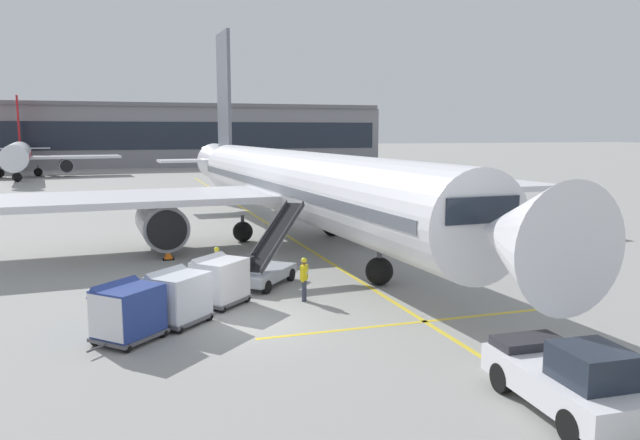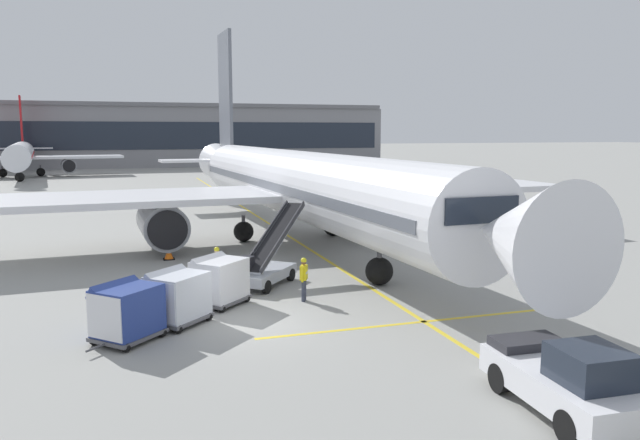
{
  "view_description": "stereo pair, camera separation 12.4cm",
  "coord_description": "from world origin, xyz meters",
  "px_view_note": "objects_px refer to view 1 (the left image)",
  "views": [
    {
      "loc": [
        -3.95,
        -20.14,
        6.63
      ],
      "look_at": [
        4.23,
        5.15,
        2.79
      ],
      "focal_mm": 34.37,
      "sensor_mm": 36.0,
      "label": 1
    },
    {
      "loc": [
        -3.83,
        -20.18,
        6.63
      ],
      "look_at": [
        4.23,
        5.15,
        2.79
      ],
      "focal_mm": 34.37,
      "sensor_mm": 36.0,
      "label": 2
    }
  ],
  "objects_px": {
    "ground_crew_by_loader": "(304,276)",
    "baggage_cart_lead": "(219,280)",
    "belt_loader": "(266,264)",
    "safety_cone_engine_keepout": "(168,254)",
    "baggage_cart_second": "(177,296)",
    "ground_crew_by_carts": "(217,264)",
    "distant_airplane": "(18,155)",
    "baggage_cart_third": "(127,311)",
    "parked_airplane": "(293,184)",
    "pushback_tug": "(571,379)"
  },
  "relations": [
    {
      "from": "ground_crew_by_carts",
      "to": "distant_airplane",
      "type": "xyz_separation_m",
      "value": [
        -18.13,
        73.2,
        2.27
      ]
    },
    {
      "from": "parked_airplane",
      "to": "belt_loader",
      "type": "relative_size",
      "value": 9.76
    },
    {
      "from": "parked_airplane",
      "to": "baggage_cart_third",
      "type": "bearing_deg",
      "value": -121.91
    },
    {
      "from": "baggage_cart_third",
      "to": "pushback_tug",
      "type": "distance_m",
      "value": 13.06
    },
    {
      "from": "baggage_cart_lead",
      "to": "parked_airplane",
      "type": "bearing_deg",
      "value": 62.86
    },
    {
      "from": "safety_cone_engine_keepout",
      "to": "belt_loader",
      "type": "bearing_deg",
      "value": -60.87
    },
    {
      "from": "baggage_cart_third",
      "to": "safety_cone_engine_keepout",
      "type": "height_order",
      "value": "baggage_cart_third"
    },
    {
      "from": "baggage_cart_lead",
      "to": "belt_loader",
      "type": "bearing_deg",
      "value": 47.31
    },
    {
      "from": "ground_crew_by_loader",
      "to": "baggage_cart_lead",
      "type": "bearing_deg",
      "value": 171.82
    },
    {
      "from": "pushback_tug",
      "to": "ground_crew_by_carts",
      "type": "relative_size",
      "value": 2.57
    },
    {
      "from": "pushback_tug",
      "to": "belt_loader",
      "type": "bearing_deg",
      "value": 105.96
    },
    {
      "from": "ground_crew_by_loader",
      "to": "belt_loader",
      "type": "bearing_deg",
      "value": 104.85
    },
    {
      "from": "belt_loader",
      "to": "ground_crew_by_loader",
      "type": "height_order",
      "value": "belt_loader"
    },
    {
      "from": "parked_airplane",
      "to": "baggage_cart_second",
      "type": "bearing_deg",
      "value": -119.42
    },
    {
      "from": "belt_loader",
      "to": "pushback_tug",
      "type": "xyz_separation_m",
      "value": [
        4.1,
        -14.35,
        -0.09
      ]
    },
    {
      "from": "baggage_cart_second",
      "to": "distant_airplane",
      "type": "distance_m",
      "value": 79.63
    },
    {
      "from": "baggage_cart_third",
      "to": "ground_crew_by_loader",
      "type": "height_order",
      "value": "baggage_cart_third"
    },
    {
      "from": "baggage_cart_lead",
      "to": "distant_airplane",
      "type": "xyz_separation_m",
      "value": [
        -17.78,
        76.03,
        2.27
      ]
    },
    {
      "from": "baggage_cart_lead",
      "to": "baggage_cart_second",
      "type": "height_order",
      "value": "same"
    },
    {
      "from": "parked_airplane",
      "to": "pushback_tug",
      "type": "bearing_deg",
      "value": -89.76
    },
    {
      "from": "distant_airplane",
      "to": "pushback_tug",
      "type": "bearing_deg",
      "value": -74.5
    },
    {
      "from": "distant_airplane",
      "to": "baggage_cart_third",
      "type": "bearing_deg",
      "value": -79.72
    },
    {
      "from": "ground_crew_by_carts",
      "to": "safety_cone_engine_keepout",
      "type": "relative_size",
      "value": 2.63
    },
    {
      "from": "distant_airplane",
      "to": "baggage_cart_second",
      "type": "bearing_deg",
      "value": -78.37
    },
    {
      "from": "pushback_tug",
      "to": "distant_airplane",
      "type": "xyz_separation_m",
      "value": [
        -24.33,
        87.73,
        2.44
      ]
    },
    {
      "from": "distant_airplane",
      "to": "ground_crew_by_loader",
      "type": "bearing_deg",
      "value": -74.61
    },
    {
      "from": "baggage_cart_second",
      "to": "ground_crew_by_carts",
      "type": "bearing_deg",
      "value": 66.34
    },
    {
      "from": "parked_airplane",
      "to": "distant_airplane",
      "type": "distance_m",
      "value": 67.92
    },
    {
      "from": "baggage_cart_second",
      "to": "ground_crew_by_carts",
      "type": "distance_m",
      "value": 5.2
    },
    {
      "from": "ground_crew_by_loader",
      "to": "pushback_tug",
      "type": "bearing_deg",
      "value": -73.74
    },
    {
      "from": "safety_cone_engine_keepout",
      "to": "distant_airplane",
      "type": "xyz_separation_m",
      "value": [
        -16.52,
        66.73,
        2.95
      ]
    },
    {
      "from": "belt_loader",
      "to": "safety_cone_engine_keepout",
      "type": "relative_size",
      "value": 7.15
    },
    {
      "from": "baggage_cart_second",
      "to": "ground_crew_by_loader",
      "type": "distance_m",
      "value": 5.22
    },
    {
      "from": "baggage_cart_second",
      "to": "ground_crew_by_carts",
      "type": "xyz_separation_m",
      "value": [
        2.09,
        4.76,
        -0.0
      ]
    },
    {
      "from": "baggage_cart_second",
      "to": "baggage_cart_third",
      "type": "distance_m",
      "value": 2.12
    },
    {
      "from": "safety_cone_engine_keepout",
      "to": "pushback_tug",
      "type": "bearing_deg",
      "value": -69.61
    },
    {
      "from": "safety_cone_engine_keepout",
      "to": "ground_crew_by_carts",
      "type": "bearing_deg",
      "value": -76.04
    },
    {
      "from": "safety_cone_engine_keepout",
      "to": "baggage_cart_second",
      "type": "bearing_deg",
      "value": -92.45
    },
    {
      "from": "baggage_cart_second",
      "to": "baggage_cart_third",
      "type": "height_order",
      "value": "same"
    },
    {
      "from": "pushback_tug",
      "to": "distant_airplane",
      "type": "bearing_deg",
      "value": 105.5
    },
    {
      "from": "belt_loader",
      "to": "safety_cone_engine_keepout",
      "type": "xyz_separation_m",
      "value": [
        -3.7,
        6.64,
        -0.59
      ]
    },
    {
      "from": "baggage_cart_third",
      "to": "pushback_tug",
      "type": "bearing_deg",
      "value": -40.37
    },
    {
      "from": "baggage_cart_lead",
      "to": "pushback_tug",
      "type": "xyz_separation_m",
      "value": [
        6.55,
        -11.7,
        -0.17
      ]
    },
    {
      "from": "ground_crew_by_loader",
      "to": "safety_cone_engine_keepout",
      "type": "bearing_deg",
      "value": 114.88
    },
    {
      "from": "belt_loader",
      "to": "baggage_cart_third",
      "type": "height_order",
      "value": "belt_loader"
    },
    {
      "from": "baggage_cart_third",
      "to": "pushback_tug",
      "type": "xyz_separation_m",
      "value": [
        9.95,
        -8.46,
        -0.17
      ]
    },
    {
      "from": "parked_airplane",
      "to": "pushback_tug",
      "type": "xyz_separation_m",
      "value": [
        0.1,
        -24.28,
        -2.67
      ]
    },
    {
      "from": "baggage_cart_second",
      "to": "ground_crew_by_carts",
      "type": "height_order",
      "value": "baggage_cart_second"
    },
    {
      "from": "belt_loader",
      "to": "baggage_cart_second",
      "type": "relative_size",
      "value": 1.86
    },
    {
      "from": "baggage_cart_second",
      "to": "pushback_tug",
      "type": "relative_size",
      "value": 0.57
    }
  ]
}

